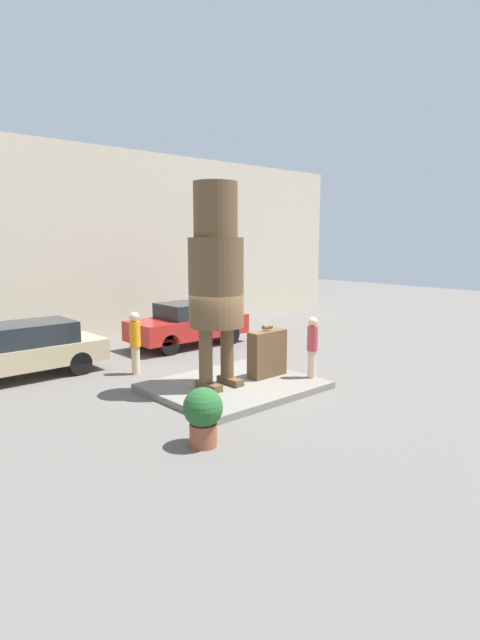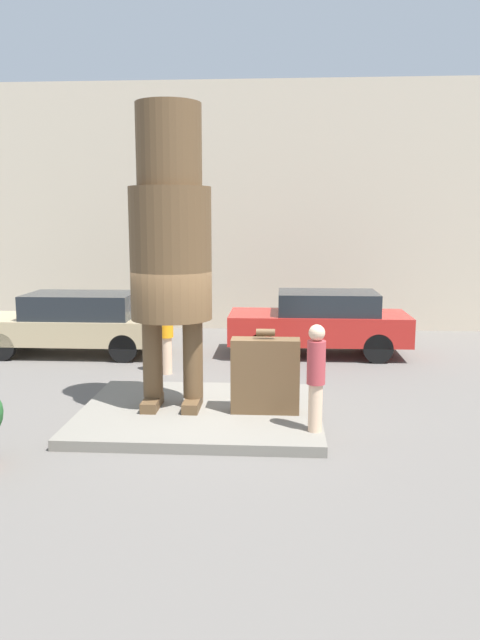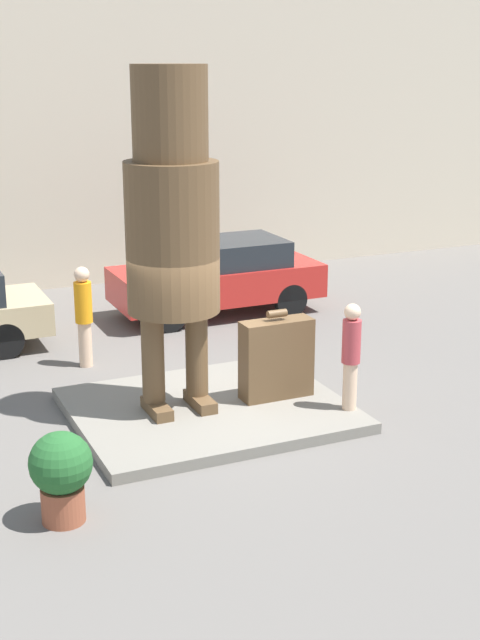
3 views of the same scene
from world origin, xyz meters
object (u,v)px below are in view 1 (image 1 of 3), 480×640
(tourist, at_px, (312,345))
(worker_hivis, at_px, (135,340))
(planter_pot, at_px, (203,413))
(statue_figure, at_px, (216,270))
(parked_car_red, at_px, (189,323))
(parked_car_tan, at_px, (19,350))
(giant_suitcase, at_px, (267,353))

(tourist, relative_size, worker_hivis, 0.91)
(planter_pot, bearing_deg, statue_figure, 46.20)
(worker_hivis, bearing_deg, statue_figure, -77.41)
(parked_car_red, height_order, planter_pot, parked_car_red)
(tourist, distance_m, planter_pot, 4.87)
(parked_car_tan, distance_m, planter_pot, 7.15)
(giant_suitcase, xyz_separation_m, tourist, (0.78, -0.91, 0.27))
(giant_suitcase, xyz_separation_m, worker_hivis, (-2.23, 3.08, 0.20))
(tourist, xyz_separation_m, parked_car_red, (0.45, 6.11, -0.22))
(statue_figure, height_order, planter_pot, statue_figure)
(giant_suitcase, height_order, planter_pot, giant_suitcase)
(giant_suitcase, relative_size, parked_car_red, 0.32)
(tourist, xyz_separation_m, planter_pot, (-4.68, -1.28, -0.43))
(statue_figure, height_order, parked_car_tan, statue_figure)
(giant_suitcase, bearing_deg, parked_car_tan, 134.75)
(giant_suitcase, bearing_deg, planter_pot, -150.61)
(statue_figure, height_order, worker_hivis, statue_figure)
(worker_hivis, bearing_deg, giant_suitcase, -54.15)
(worker_hivis, bearing_deg, parked_car_red, 31.43)
(parked_car_red, height_order, worker_hivis, worker_hivis)
(giant_suitcase, xyz_separation_m, parked_car_red, (1.23, 5.20, 0.05))
(parked_car_tan, bearing_deg, tourist, 134.16)
(parked_car_red, xyz_separation_m, planter_pot, (-5.13, -7.39, -0.21))
(planter_pot, bearing_deg, parked_car_tan, 97.66)
(parked_car_tan, bearing_deg, planter_pot, 97.66)
(statue_figure, height_order, parked_car_red, statue_figure)
(parked_car_red, xyz_separation_m, worker_hivis, (-3.46, -2.12, 0.14))
(tourist, height_order, parked_car_tan, tourist)
(giant_suitcase, distance_m, parked_car_tan, 6.88)
(worker_hivis, bearing_deg, planter_pot, -107.51)
(giant_suitcase, xyz_separation_m, parked_car_tan, (-4.85, 4.89, 0.02))
(tourist, bearing_deg, planter_pot, -164.64)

